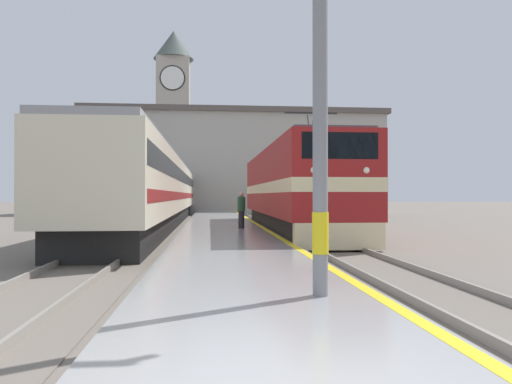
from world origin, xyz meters
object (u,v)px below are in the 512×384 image
(catenary_mast, at_px, (329,27))
(person_on_platform, at_px, (241,209))
(passenger_train, at_px, (160,190))
(locomotive_train, at_px, (292,189))
(clock_tower, at_px, (174,114))

(catenary_mast, relative_size, person_on_platform, 4.82)
(passenger_train, bearing_deg, locomotive_train, -45.68)
(locomotive_train, height_order, passenger_train, locomotive_train)
(passenger_train, height_order, person_on_platform, passenger_train)
(passenger_train, bearing_deg, person_on_platform, -62.06)
(clock_tower, bearing_deg, person_on_platform, -81.82)
(passenger_train, relative_size, catenary_mast, 4.78)
(catenary_mast, xyz_separation_m, person_on_platform, (-0.30, 14.70, -3.05))
(catenary_mast, bearing_deg, clock_tower, 96.32)
(locomotive_train, xyz_separation_m, person_on_platform, (-2.46, -1.21, -0.90))
(catenary_mast, bearing_deg, passenger_train, 101.45)
(passenger_train, relative_size, clock_tower, 1.66)
(passenger_train, bearing_deg, catenary_mast, -78.55)
(catenary_mast, height_order, person_on_platform, catenary_mast)
(passenger_train, distance_m, clock_tower, 33.32)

